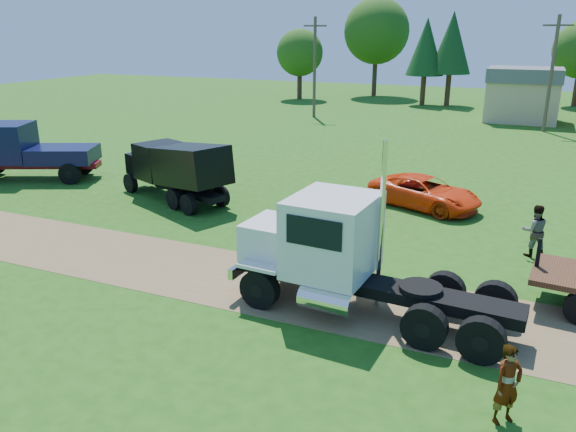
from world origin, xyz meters
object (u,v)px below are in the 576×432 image
at_px(black_dump_truck, 177,167).
at_px(spectator_a, 508,385).
at_px(white_semi_tractor, 335,252).
at_px(orange_pickup, 425,192).
at_px(navy_truck, 24,151).

height_order(black_dump_truck, spectator_a, black_dump_truck).
bearing_deg(white_semi_tractor, spectator_a, -31.46).
bearing_deg(orange_pickup, spectator_a, -142.02).
distance_m(white_semi_tractor, spectator_a, 6.24).
bearing_deg(black_dump_truck, spectator_a, -12.67).
height_order(white_semi_tractor, black_dump_truck, white_semi_tractor).
bearing_deg(white_semi_tractor, black_dump_truck, 148.90).
relative_size(black_dump_truck, spectator_a, 3.90).
xyz_separation_m(white_semi_tractor, black_dump_truck, (-10.49, 7.32, -0.05)).
xyz_separation_m(orange_pickup, spectator_a, (4.40, -14.54, 0.17)).
distance_m(black_dump_truck, orange_pickup, 11.76).
distance_m(orange_pickup, spectator_a, 15.19).
height_order(white_semi_tractor, orange_pickup, white_semi_tractor).
relative_size(white_semi_tractor, spectator_a, 4.68).
xyz_separation_m(black_dump_truck, navy_truck, (-9.99, 0.10, -0.08)).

